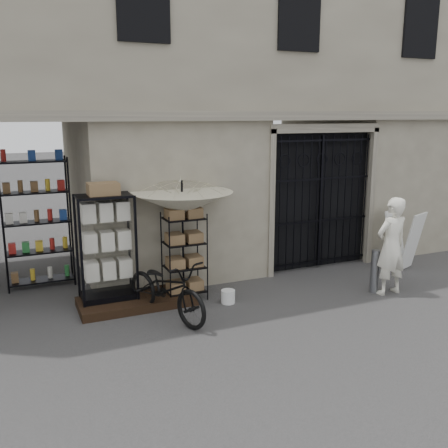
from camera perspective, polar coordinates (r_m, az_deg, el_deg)
name	(u,v)px	position (r m, az deg, el deg)	size (l,w,h in m)	color
ground	(302,315)	(8.54, 8.86, -10.29)	(80.00, 80.00, 0.00)	black
main_building	(210,57)	(11.51, -1.63, 18.54)	(14.00, 4.00, 9.00)	gray
iron_gate	(316,199)	(10.90, 10.50, 2.84)	(2.50, 0.21, 3.00)	black
step_platform	(137,301)	(8.97, -9.91, -8.68)	(2.00, 0.90, 0.15)	black
display_cabinet	(106,253)	(8.76, -13.29, -3.22)	(1.06, 0.88, 1.97)	black
wire_rack	(184,257)	(8.98, -4.56, -3.80)	(0.71, 0.53, 1.58)	black
market_umbrella	(182,197)	(8.83, -4.81, 3.11)	(1.89, 1.92, 2.57)	black
white_bucket	(228,297)	(8.93, 0.47, -8.29)	(0.25, 0.25, 0.24)	white
bicycle	(167,317)	(8.43, -6.52, -10.55)	(0.67, 1.01, 1.92)	black
steel_bollard	(375,271)	(9.76, 16.84, -5.18)	(0.15, 0.15, 0.83)	slate
shopkeeper	(388,293)	(9.92, 18.19, -7.52)	(0.67, 1.82, 0.44)	white
easel_sign	(404,240)	(11.36, 19.87, -1.73)	(0.80, 0.85, 1.24)	silver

